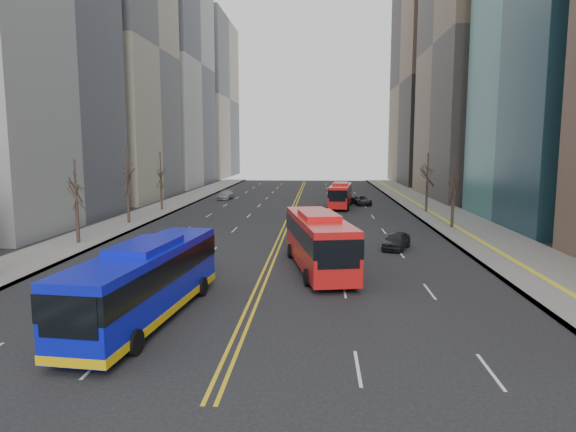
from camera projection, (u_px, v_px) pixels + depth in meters
The scene contains 11 objects.
sidewalk_right at pixel (454, 221), 53.98m from camera, with size 7.00×130.00×0.15m, color gray.
sidewalk_left at pixel (138, 218), 56.04m from camera, with size 5.00×130.00×0.15m, color gray.
centerline at pixel (293, 209), 64.94m from camera, with size 0.55×100.00×0.01m.
office_towers at pixel (299, 36), 75.09m from camera, with size 83.00×134.00×58.00m.
street_trees at pixel (199, 181), 44.50m from camera, with size 35.20×47.20×7.60m.
blue_bus at pixel (146, 279), 23.09m from camera, with size 3.79×12.44×3.56m.
red_bus_near at pixel (319, 238), 32.42m from camera, with size 4.80×11.97×3.69m.
red_bus_far at pixel (340, 194), 65.91m from camera, with size 3.48×10.31×3.23m.
car_dark_mid at pixel (397, 241), 39.20m from camera, with size 1.58×3.92×1.33m, color black.
car_silver at pixel (225, 195), 76.38m from camera, with size 1.85×4.55×1.32m, color gray.
car_dark_far at pixel (362, 200), 69.07m from camera, with size 2.02×4.37×1.21m, color black.
Camera 1 is at (3.28, -9.40, 7.79)m, focal length 32.00 mm.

